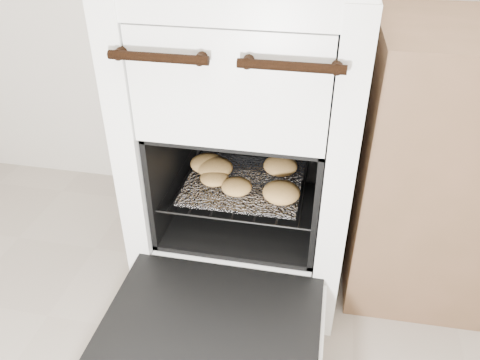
{
  "coord_description": "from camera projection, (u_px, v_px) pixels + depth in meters",
  "views": [
    {
      "loc": [
        0.17,
        -0.23,
        1.23
      ],
      "look_at": [
        -0.07,
        0.97,
        0.44
      ],
      "focal_mm": 35.0,
      "sensor_mm": 36.0,
      "label": 1
    }
  ],
  "objects": [
    {
      "name": "stove",
      "position": [
        249.0,
        141.0,
        1.56
      ],
      "size": [
        0.66,
        0.74,
        1.01
      ],
      "color": "white",
      "rests_on": "ground"
    },
    {
      "name": "foil_sheet",
      "position": [
        244.0,
        183.0,
        1.54
      ],
      "size": [
        0.37,
        0.33,
        0.01
      ],
      "primitive_type": "cube",
      "color": "white",
      "rests_on": "oven_rack"
    },
    {
      "name": "oven_door",
      "position": [
        211.0,
        328.0,
        1.25
      ],
      "size": [
        0.59,
        0.46,
        0.04
      ],
      "color": "black",
      "rests_on": "stove"
    },
    {
      "name": "baked_rolls",
      "position": [
        242.0,
        174.0,
        1.52
      ],
      "size": [
        0.42,
        0.31,
        0.06
      ],
      "color": "#DDB058",
      "rests_on": "foil_sheet"
    },
    {
      "name": "oven_rack",
      "position": [
        245.0,
        181.0,
        1.56
      ],
      "size": [
        0.48,
        0.46,
        0.01
      ],
      "color": "black",
      "rests_on": "stove"
    }
  ]
}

